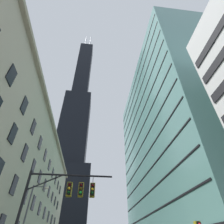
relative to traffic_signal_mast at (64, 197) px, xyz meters
name	(u,v)px	position (x,y,z in m)	size (l,w,h in m)	color
dark_skyscraper	(72,145)	(-12.52, 94.04, 52.64)	(27.69, 27.69, 197.12)	black
glass_office_midrise	(168,141)	(22.36, 26.11, 20.68)	(15.45, 47.27, 51.60)	slate
traffic_signal_mast	(64,197)	(0.00, 0.00, 0.00)	(6.72, 0.63, 6.87)	black
street_lamppost	(28,217)	(-4.45, 7.65, -0.37)	(1.89, 0.32, 7.84)	#47474C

